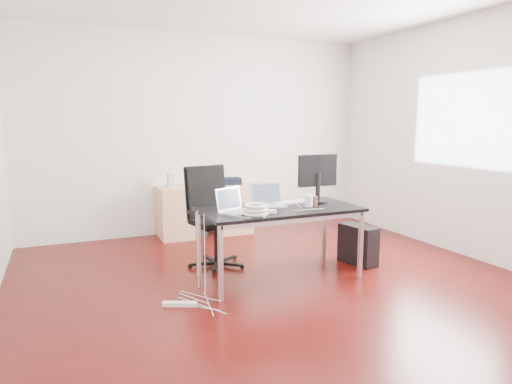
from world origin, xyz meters
name	(u,v)px	position (x,y,z in m)	size (l,w,h in m)	color
room_shell	(283,142)	(0.04, 0.00, 1.40)	(5.00, 5.00, 5.00)	#380806
desk	(279,213)	(0.11, 0.22, 0.68)	(1.60, 0.80, 0.73)	black
office_chair	(213,211)	(-0.37, 0.91, 0.61)	(0.56, 0.58, 1.08)	black
filing_cabinet_left	(177,212)	(-0.45, 2.23, 0.35)	(0.50, 0.50, 0.70)	tan
filing_cabinet_right	(231,208)	(0.34, 2.23, 0.35)	(0.50, 0.50, 0.70)	tan
pc_tower	(358,245)	(1.13, 0.28, 0.22)	(0.20, 0.45, 0.44)	black
wastebasket	(200,226)	(-0.14, 2.20, 0.14)	(0.24, 0.24, 0.28)	black
power_strip	(180,304)	(-1.01, -0.10, 0.02)	(0.30, 0.06, 0.04)	white
laptop_left	(235,207)	(-0.38, 0.18, 0.79)	(0.41, 0.37, 0.23)	silver
laptop_right	(268,201)	(0.04, 0.34, 0.79)	(0.37, 0.31, 0.23)	silver
monitor	(317,176)	(0.64, 0.36, 1.01)	(0.45, 0.26, 0.51)	black
keyboard	(292,202)	(0.36, 0.41, 0.74)	(0.44, 0.14, 0.02)	white
cup_white	(309,201)	(0.42, 0.16, 0.79)	(0.08, 0.08, 0.12)	white
cup_brown	(314,201)	(0.49, 0.18, 0.78)	(0.08, 0.08, 0.10)	brown
cable_coil	(256,210)	(-0.25, -0.02, 0.78)	(0.24, 0.24, 0.11)	white
power_adapter	(272,212)	(-0.07, 0.01, 0.74)	(0.07, 0.07, 0.03)	white
speaker	(171,181)	(-0.52, 2.26, 0.79)	(0.09, 0.08, 0.18)	#9E9E9E
navy_garment	(230,181)	(0.32, 2.23, 0.74)	(0.30, 0.24, 0.09)	black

